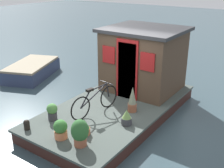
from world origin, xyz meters
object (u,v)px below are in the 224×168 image
Objects in this scene: potted_plant_ivy at (61,129)px; dinghy_boat at (32,70)px; houseboat_cabin at (143,59)px; mooring_bollard at (27,124)px; potted_plant_thyme at (127,118)px; potted_plant_geranium at (85,127)px; potted_plant_basil at (52,111)px; potted_plant_lavender at (80,132)px; potted_plant_sage at (132,100)px; bicycle at (95,101)px.

dinghy_boat is at bearing 56.69° from potted_plant_ivy.
mooring_bollard is at bearing 165.81° from houseboat_cabin.
potted_plant_thyme reaches higher than mooring_bollard.
potted_plant_basil is (0.06, 1.13, 0.06)m from potted_plant_geranium.
potted_plant_lavender reaches higher than mooring_bollard.
potted_plant_sage is (0.70, 0.26, 0.15)m from potted_plant_thyme.
potted_plant_geranium is at bearing -155.00° from bicycle.
potted_plant_lavender reaches higher than dinghy_boat.
houseboat_cabin is at bearing 19.98° from potted_plant_sage.
mooring_bollard is at bearing 167.08° from potted_plant_basil.
potted_plant_ivy is at bearing -122.47° from potted_plant_basil.
potted_plant_sage reaches higher than potted_plant_thyme.
potted_plant_geranium is at bearing 27.49° from potted_plant_lavender.
houseboat_cabin is 0.84× the size of dinghy_boat.
potted_plant_lavender is 2.46× the size of mooring_bollard.
potted_plant_lavender is at bearing -154.26° from bicycle.
potted_plant_ivy reaches higher than dinghy_boat.
mooring_bollard is (-3.92, 0.99, -0.87)m from houseboat_cabin.
houseboat_cabin reaches higher than potted_plant_thyme.
potted_plant_thyme is 5.88m from dinghy_boat.
bicycle is 1.43m from potted_plant_ivy.
potted_plant_basil is (-0.88, 1.69, 0.05)m from potted_plant_thyme.
potted_plant_geranium is 1.44m from mooring_bollard.
potted_plant_geranium is at bearing 149.51° from potted_plant_thyme.
houseboat_cabin is at bearing -82.47° from dinghy_boat.
houseboat_cabin is at bearing 20.06° from potted_plant_thyme.
houseboat_cabin is 3.79m from potted_plant_lavender.
dinghy_boat is at bearing 48.85° from mooring_bollard.
potted_plant_ivy is 0.93m from potted_plant_basil.
mooring_bollard is (-0.69, 0.16, -0.11)m from potted_plant_basil.
potted_plant_ivy is at bearing -123.31° from dinghy_boat.
potted_plant_thyme is (0.94, -0.55, 0.01)m from potted_plant_geranium.
potted_plant_thyme is 2.43m from mooring_bollard.
dinghy_boat is at bearing 79.29° from potted_plant_sage.
bicycle is at bearing 4.58° from potted_plant_ivy.
houseboat_cabin is 5.92× the size of potted_plant_thyme.
bicycle is 2.33× the size of potted_plant_sage.
houseboat_cabin is 3.33× the size of potted_plant_sage.
dinghy_boat is at bearing 62.28° from potted_plant_geranium.
potted_plant_geranium is (-3.29, -0.30, -0.82)m from houseboat_cabin.
bicycle is at bearing -110.00° from dinghy_boat.
potted_plant_basil is (0.50, 0.79, 0.01)m from potted_plant_ivy.
bicycle is 0.59× the size of dinghy_boat.
mooring_bollard is 5.01m from dinghy_boat.
potted_plant_sage reaches higher than dinghy_boat.
potted_plant_ivy reaches higher than mooring_bollard.
potted_plant_thyme is 0.56× the size of potted_plant_sage.
potted_plant_thyme is (-2.34, -0.86, -0.81)m from houseboat_cabin.
dinghy_boat is (3.07, 5.27, -0.43)m from potted_plant_lavender.
potted_plant_geranium is at bearing -63.89° from mooring_bollard.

